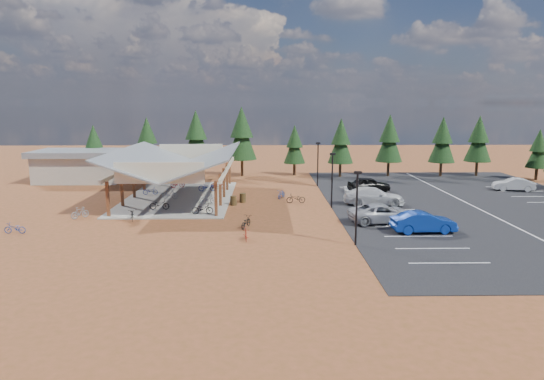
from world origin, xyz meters
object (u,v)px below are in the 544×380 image
object	(u,v)px
bike_3	(178,183)
bike_7	(217,185)
lamp_post_0	(357,203)
bike_14	(282,194)
bike_4	(202,209)
bike_16	(296,198)
bike_8	(132,214)
bike_0	(159,205)
bike_2	(150,191)
car_4	(369,184)
trash_bin_0	(233,201)
bike_1	(170,194)
outbuilding	(81,165)
bike_10	(15,228)
lamp_post_1	(332,176)
car_3	(373,196)
bike_pavilion	(178,161)
bike_9	(80,213)
bike_6	(207,187)
bike_12	(246,222)
bike_11	(246,234)
trash_bin_1	(243,198)
bike_5	(208,199)
car_2	(383,213)
lamp_post_2	(318,161)
car_1	(423,222)
car_9	(513,184)

from	to	relation	value
bike_3	bike_7	xyz separation A→B (m)	(4.58, -0.64, -0.04)
lamp_post_0	bike_14	xyz separation A→B (m)	(-4.49, 16.75, -2.54)
bike_4	bike_16	xyz separation A→B (m)	(8.47, 5.04, -0.11)
lamp_post_0	bike_8	distance (m)	19.03
bike_0	bike_2	bearing A→B (deg)	18.07
car_4	trash_bin_0	bearing A→B (deg)	104.24
bike_1	car_4	bearing A→B (deg)	-62.74
outbuilding	bike_10	xyz separation A→B (m)	(4.05, -24.61, -1.61)
lamp_post_1	car_3	size ratio (longest dim) A/B	0.90
outbuilding	bike_2	bearing A→B (deg)	-41.70
bike_pavilion	bike_9	bearing A→B (deg)	-128.19
bike_pavilion	bike_3	world-z (taller)	bike_pavilion
bike_1	bike_8	xyz separation A→B (m)	(-1.50, -8.54, -0.13)
bike_6	bike_12	world-z (taller)	bike_6
bike_1	bike_6	size ratio (longest dim) A/B	0.91
lamp_post_0	bike_14	size ratio (longest dim) A/B	3.06
bike_11	trash_bin_1	bearing A→B (deg)	89.35
lamp_post_0	bike_5	bearing A→B (deg)	130.64
bike_6	car_4	bearing A→B (deg)	-96.19
bike_2	bike_5	world-z (taller)	bike_5
bike_10	bike_14	bearing A→B (deg)	124.71
car_2	car_4	bearing A→B (deg)	-15.79
lamp_post_1	bike_14	world-z (taller)	lamp_post_1
lamp_post_1	bike_6	size ratio (longest dim) A/B	2.72
bike_10	car_4	distance (m)	34.55
bike_12	bike_10	bearing A→B (deg)	24.02
lamp_post_0	trash_bin_0	xyz separation A→B (m)	(-9.21, 13.34, -2.53)
bike_5	car_3	size ratio (longest dim) A/B	0.28
lamp_post_2	car_3	bearing A→B (deg)	-68.83
bike_5	bike_14	size ratio (longest dim) A/B	0.97
bike_7	car_1	xyz separation A→B (m)	(17.25, -18.90, 0.28)
bike_1	bike_6	bearing A→B (deg)	-21.03
bike_5	car_4	size ratio (longest dim) A/B	0.35
bike_pavilion	bike_10	xyz separation A→B (m)	(-9.95, -13.61, -3.40)
bike_4	lamp_post_0	bearing A→B (deg)	-131.90
bike_10	bike_2	bearing A→B (deg)	157.79
bike_1	bike_2	xyz separation A→B (m)	(-2.51, 2.39, -0.11)
car_1	bike_0	bearing A→B (deg)	66.43
trash_bin_0	car_9	xyz separation A→B (m)	(30.60, 7.11, 0.29)
bike_2	bike_9	bearing A→B (deg)	156.54
bike_3	car_4	size ratio (longest dim) A/B	0.35
bike_5	car_1	xyz separation A→B (m)	(17.32, -10.45, 0.24)
bike_12	car_4	xyz separation A→B (m)	(12.96, 15.37, 0.37)
bike_5	car_9	xyz separation A→B (m)	(33.03, 6.88, 0.16)
bike_2	car_4	xyz separation A→B (m)	(23.55, 1.72, 0.33)
trash_bin_0	car_9	world-z (taller)	car_9
bike_10	car_4	world-z (taller)	car_4
bike_3	bike_7	distance (m)	4.62
bike_5	bike_2	bearing A→B (deg)	35.48
bike_6	bike_7	bearing A→B (deg)	-35.72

